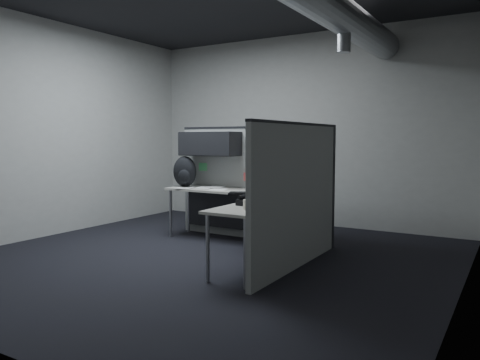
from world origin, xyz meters
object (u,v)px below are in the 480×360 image
Objects in this scene: desk at (246,202)px; phone at (249,201)px; backpack at (185,172)px; keyboard at (247,194)px; monitor at (289,176)px.

desk is 1.08m from phone.
desk is 9.13× the size of phone.
desk is 5.01× the size of backpack.
phone is at bearing -40.04° from keyboard.
backpack reaches higher than phone.
monitor is (0.51, 0.25, 0.35)m from desk.
phone is 2.14m from backpack.
phone is at bearing -57.84° from desk.
backpack is (-1.72, 0.01, -0.01)m from monitor.
keyboard is 1.99× the size of phone.
desk is 4.16× the size of monitor.
backpack is at bearing 161.06° from phone.
monitor is 1.72m from backpack.
monitor reaches higher than keyboard.
desk is at bearing 143.34° from keyboard.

